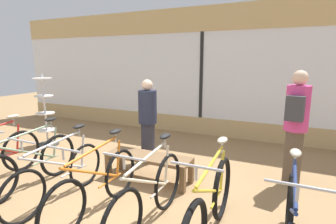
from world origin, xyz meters
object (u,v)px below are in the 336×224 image
(display_bench, at_px, (148,160))
(customer_near_rack, at_px, (296,125))
(accessory_rack, at_px, (46,116))
(bicycle_center_right, at_px, (149,196))
(customer_by_window, at_px, (148,120))
(bicycle_left, at_px, (30,164))
(bicycle_center, at_px, (97,186))
(bicycle_center_left, at_px, (59,175))
(bicycle_right, at_px, (210,208))

(display_bench, xyz_separation_m, customer_near_rack, (2.09, 0.80, 0.61))
(accessory_rack, distance_m, customer_near_rack, 5.08)
(bicycle_center_right, height_order, customer_by_window, customer_by_window)
(bicycle_left, bearing_deg, display_bench, 33.97)
(bicycle_center, xyz_separation_m, accessory_rack, (-2.87, 1.74, 0.28))
(bicycle_center_right, bearing_deg, bicycle_left, 176.71)
(customer_near_rack, bearing_deg, bicycle_center, -138.65)
(bicycle_left, bearing_deg, customer_by_window, 56.48)
(customer_near_rack, bearing_deg, bicycle_center_left, -146.81)
(bicycle_center_left, xyz_separation_m, customer_near_rack, (2.88, 1.88, 0.58))
(bicycle_center_right, bearing_deg, bicycle_center, -178.27)
(bicycle_center_right, relative_size, customer_by_window, 1.12)
(accessory_rack, bearing_deg, bicycle_center, -31.19)
(display_bench, height_order, customer_by_window, customer_by_window)
(bicycle_right, xyz_separation_m, display_bench, (-1.31, 1.05, -0.06))
(bicycle_left, bearing_deg, customer_near_rack, 26.72)
(customer_by_window, bearing_deg, bicycle_right, -45.49)
(bicycle_left, xyz_separation_m, bicycle_center_right, (2.09, -0.12, 0.02))
(bicycle_center_left, xyz_separation_m, bicycle_right, (2.09, 0.03, 0.03))
(bicycle_center_left, height_order, bicycle_center_right, bicycle_center_right)
(accessory_rack, bearing_deg, bicycle_center_right, -25.51)
(bicycle_center_right, xyz_separation_m, accessory_rack, (-3.60, 1.72, 0.27))
(bicycle_left, distance_m, bicycle_center, 1.37)
(accessory_rack, xyz_separation_m, customer_by_window, (2.60, 0.05, 0.15))
(bicycle_right, height_order, customer_by_window, customer_by_window)
(bicycle_center_left, distance_m, bicycle_right, 2.09)
(bicycle_center_left, distance_m, customer_by_window, 1.84)
(bicycle_right, height_order, accessory_rack, accessory_rack)
(bicycle_center_left, xyz_separation_m, accessory_rack, (-2.19, 1.69, 0.29))
(bicycle_center_left, bearing_deg, bicycle_center_right, -1.11)
(customer_by_window, bearing_deg, bicycle_center_right, -60.65)
(display_bench, height_order, customer_near_rack, customer_near_rack)
(bicycle_center_left, bearing_deg, bicycle_right, 0.85)
(bicycle_center_right, distance_m, accessory_rack, 3.99)
(bicycle_center, xyz_separation_m, customer_near_rack, (2.19, 1.93, 0.57))
(bicycle_left, height_order, bicycle_center, bicycle_left)
(bicycle_left, distance_m, bicycle_right, 2.77)
(bicycle_left, distance_m, accessory_rack, 2.22)
(bicycle_center, xyz_separation_m, customer_by_window, (-0.27, 1.79, 0.43))
(bicycle_center, bearing_deg, bicycle_center_left, 175.88)
(bicycle_center_right, bearing_deg, bicycle_center_left, 178.89)
(bicycle_center, height_order, customer_near_rack, customer_near_rack)
(bicycle_left, height_order, accessory_rack, accessory_rack)
(customer_near_rack, bearing_deg, bicycle_right, -112.93)
(bicycle_center_left, height_order, customer_by_window, customer_by_window)
(bicycle_right, bearing_deg, bicycle_center_left, -179.15)
(bicycle_right, bearing_deg, customer_by_window, 134.51)
(bicycle_center_left, relative_size, bicycle_right, 0.94)
(bicycle_left, distance_m, bicycle_center_left, 0.68)
(bicycle_center_left, bearing_deg, accessory_rack, 142.34)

